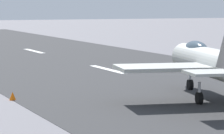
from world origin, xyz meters
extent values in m
cube|color=white|center=(25.57, 0.00, 0.02)|extent=(8.00, 0.70, 0.00)
cube|color=white|center=(50.58, 0.00, 0.02)|extent=(8.00, 0.70, 0.00)
cylinder|color=#B0B2AF|center=(5.70, 0.86, 2.35)|extent=(12.08, 4.16, 1.91)
cone|color=#B0B2AF|center=(12.91, -0.55, 2.35)|extent=(3.01, 2.12, 1.62)
ellipsoid|color=#3F5160|center=(9.01, 0.21, 3.07)|extent=(3.74, 1.77, 1.10)
cube|color=#B0B2AF|center=(5.44, 4.73, 2.25)|extent=(4.41, 6.14, 0.24)
cube|color=#B0B2AF|center=(0.15, 4.38, 2.45)|extent=(2.89, 3.21, 0.16)
cylinder|color=silver|center=(10.21, -0.02, 0.70)|extent=(0.18, 0.18, 1.40)
cylinder|color=black|center=(10.21, -0.02, 0.38)|extent=(0.80, 0.44, 0.76)
cylinder|color=silver|center=(4.24, 2.77, 0.70)|extent=(0.18, 0.18, 1.40)
cylinder|color=black|center=(4.24, 2.77, 0.38)|extent=(0.80, 0.44, 0.76)
cube|color=#1E2338|center=(21.43, -8.39, 0.42)|extent=(0.24, 0.36, 0.83)
cube|color=orange|center=(21.43, -8.39, 1.03)|extent=(0.47, 0.33, 0.57)
sphere|color=tan|center=(21.43, -8.39, 1.47)|extent=(0.22, 0.22, 0.22)
cylinder|color=orange|center=(21.13, -8.43, 1.00)|extent=(0.10, 0.10, 0.53)
cylinder|color=orange|center=(21.73, -8.35, 1.00)|extent=(0.10, 0.10, 0.53)
cone|color=orange|center=(10.43, 12.95, 0.28)|extent=(0.44, 0.44, 0.55)
camera|label=1|loc=(-29.43, 22.89, 6.24)|focal=102.12mm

